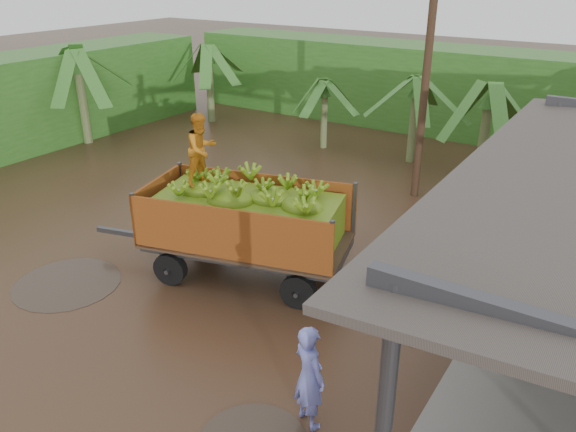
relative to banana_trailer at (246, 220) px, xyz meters
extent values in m
plane|color=black|center=(0.25, -1.03, -1.44)|extent=(100.00, 100.00, 0.00)
cube|color=#2D661E|center=(-1.75, 14.97, 0.36)|extent=(22.00, 3.00, 3.60)
cube|color=#2D661E|center=(-13.75, 2.97, 0.36)|extent=(3.00, 18.00, 3.60)
cube|color=#47474C|center=(-3.15, -0.83, -0.86)|extent=(1.85, 0.60, 0.13)
imported|color=#C67417|center=(-1.05, -0.21, 1.59)|extent=(0.75, 0.90, 1.67)
imported|color=#797EDC|center=(3.72, -3.31, -0.50)|extent=(0.80, 0.69, 1.87)
imported|color=slate|center=(6.21, -0.33, -0.46)|extent=(1.18, 0.57, 1.96)
cylinder|color=#47301E|center=(1.52, 6.97, 2.66)|extent=(0.24, 0.24, 8.19)
camera|label=1|loc=(7.27, -9.39, 5.49)|focal=35.00mm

